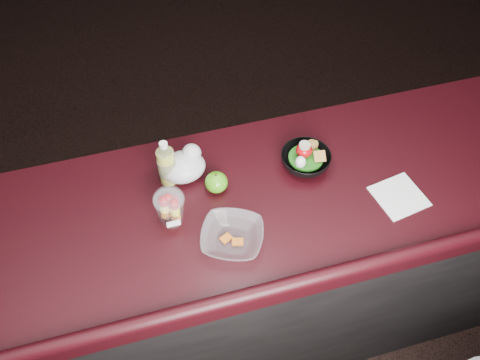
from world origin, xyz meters
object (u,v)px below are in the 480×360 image
(lemonade_bottle, at_px, (167,165))
(takeout_bowl, at_px, (232,237))
(fruit_cup, at_px, (170,207))
(snack_bowl, at_px, (305,159))
(green_apple, at_px, (216,182))

(lemonade_bottle, xyz_separation_m, takeout_bowl, (0.15, -0.31, -0.06))
(lemonade_bottle, distance_m, fruit_cup, 0.17)
(lemonade_bottle, bearing_deg, snack_bowl, -7.69)
(fruit_cup, height_order, takeout_bowl, fruit_cup)
(takeout_bowl, bearing_deg, fruit_cup, 141.77)
(fruit_cup, relative_size, snack_bowl, 0.71)
(snack_bowl, bearing_deg, takeout_bowl, -144.42)
(takeout_bowl, bearing_deg, lemonade_bottle, 115.76)
(lemonade_bottle, bearing_deg, fruit_cup, -97.73)
(lemonade_bottle, relative_size, green_apple, 2.32)
(snack_bowl, bearing_deg, green_apple, -176.83)
(fruit_cup, distance_m, snack_bowl, 0.52)
(snack_bowl, distance_m, takeout_bowl, 0.41)
(snack_bowl, bearing_deg, fruit_cup, -168.19)
(green_apple, xyz_separation_m, snack_bowl, (0.33, 0.02, -0.00))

